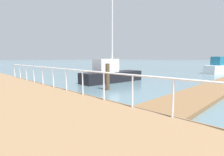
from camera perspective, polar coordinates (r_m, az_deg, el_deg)
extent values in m
plane|color=slate|center=(14.56, -13.83, -1.35)|extent=(300.00, 300.00, 0.00)
cube|color=olive|center=(11.83, 29.92, -3.46)|extent=(14.68, 2.00, 0.18)
cylinder|color=white|center=(4.87, 19.59, -6.39)|extent=(0.06, 0.06, 1.05)
cylinder|color=white|center=(5.57, 6.81, -4.42)|extent=(0.06, 0.06, 1.05)
cylinder|color=white|center=(6.48, -2.71, -2.80)|extent=(0.06, 0.06, 1.05)
cylinder|color=white|center=(7.53, -9.71, -1.55)|extent=(0.06, 0.06, 1.05)
cylinder|color=white|center=(8.67, -14.93, -0.60)|extent=(0.06, 0.06, 1.05)
cylinder|color=white|center=(9.86, -18.92, 0.12)|extent=(0.06, 0.06, 1.05)
cylinder|color=white|center=(11.10, -22.03, 0.69)|extent=(0.06, 0.06, 1.05)
cylinder|color=white|center=(12.36, -24.52, 1.14)|extent=(0.06, 0.06, 1.05)
cylinder|color=white|center=(13.64, -26.54, 1.51)|extent=(0.06, 0.06, 1.05)
cylinder|color=white|center=(14.93, -28.22, 1.81)|extent=(0.06, 0.06, 1.05)
cylinder|color=white|center=(16.23, -29.62, 2.06)|extent=(0.06, 0.06, 1.05)
cylinder|color=white|center=(4.78, 19.84, -0.24)|extent=(0.06, 27.23, 0.06)
cylinder|color=brown|center=(10.58, -1.49, 0.37)|extent=(0.26, 0.26, 1.65)
cube|color=black|center=(14.31, 0.06, 0.42)|extent=(5.70, 2.07, 0.85)
cube|color=white|center=(13.81, -2.09, 4.16)|extent=(1.89, 1.41, 1.06)
cylinder|color=silver|center=(14.60, 0.07, 19.86)|extent=(0.12, 0.12, 8.93)
cube|color=white|center=(26.61, 32.01, 2.52)|extent=(5.76, 2.38, 1.04)
cube|color=#1E6B8C|center=(26.23, 31.84, 4.83)|extent=(2.01, 1.45, 1.11)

